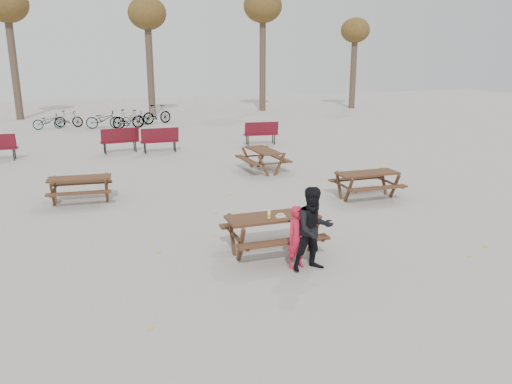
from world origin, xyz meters
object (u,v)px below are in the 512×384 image
object	(u,v)px
soda_bottle	(269,215)
child	(297,237)
adult	(314,229)
food_tray	(280,216)
picnic_table_far	(263,160)
picnic_table_east	(367,185)
main_picnic_table	(273,225)
picnic_table_north	(81,190)

from	to	relation	value
soda_bottle	child	xyz separation A→B (m)	(0.29, -0.70, -0.26)
soda_bottle	adult	bearing A→B (deg)	-58.84
food_tray	picnic_table_far	world-z (taller)	food_tray
picnic_table_east	picnic_table_far	xyz separation A→B (m)	(-1.56, 4.08, 0.01)
food_tray	picnic_table_far	distance (m)	7.43
main_picnic_table	adult	bearing A→B (deg)	-67.41
child	food_tray	bearing A→B (deg)	83.90
adult	picnic_table_north	world-z (taller)	adult
adult	main_picnic_table	bearing A→B (deg)	109.82
main_picnic_table	picnic_table_east	bearing A→B (deg)	36.55
picnic_table_north	adult	bearing A→B (deg)	-51.72
picnic_table_north	picnic_table_far	size ratio (longest dim) A/B	0.92
main_picnic_table	picnic_table_north	xyz separation A→B (m)	(-3.57, 5.00, -0.24)
soda_bottle	child	distance (m)	0.80
child	main_picnic_table	bearing A→B (deg)	90.46
adult	picnic_table_far	world-z (taller)	adult
food_tray	picnic_table_east	world-z (taller)	food_tray
soda_bottle	adult	xyz separation A→B (m)	(0.53, -0.88, -0.07)
picnic_table_far	food_tray	bearing A→B (deg)	159.76
adult	picnic_table_north	size ratio (longest dim) A/B	0.97
soda_bottle	picnic_table_east	size ratio (longest dim) A/B	0.10
child	picnic_table_east	xyz separation A→B (m)	(3.70, 3.68, -0.22)
picnic_table_east	picnic_table_far	world-z (taller)	picnic_table_far
food_tray	adult	world-z (taller)	adult
food_tray	soda_bottle	world-z (taller)	soda_bottle
food_tray	child	bearing A→B (deg)	-84.36
main_picnic_table	soda_bottle	size ratio (longest dim) A/B	10.59
main_picnic_table	child	distance (m)	0.83
food_tray	soda_bottle	size ratio (longest dim) A/B	1.06
child	picnic_table_north	distance (m)	6.91
main_picnic_table	picnic_table_east	size ratio (longest dim) A/B	1.06
soda_bottle	adult	distance (m)	1.03
food_tray	picnic_table_far	size ratio (longest dim) A/B	0.10
food_tray	picnic_table_north	bearing A→B (deg)	125.64
picnic_table_east	picnic_table_far	distance (m)	4.37
soda_bottle	picnic_table_far	xyz separation A→B (m)	(2.44, 7.06, -0.47)
soda_bottle	picnic_table_north	bearing A→B (deg)	124.02
picnic_table_far	picnic_table_east	bearing A→B (deg)	-162.00
picnic_table_east	main_picnic_table	bearing A→B (deg)	-142.75
food_tray	picnic_table_east	distance (m)	4.84
food_tray	child	size ratio (longest dim) A/B	0.15
picnic_table_far	soda_bottle	bearing A→B (deg)	158.05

